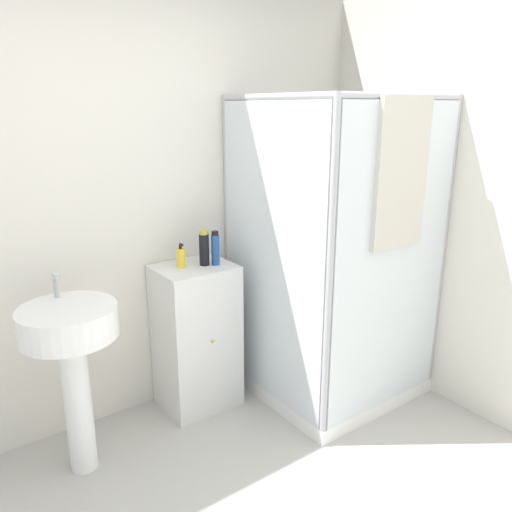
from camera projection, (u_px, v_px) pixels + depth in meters
name	position (u px, v px, depth m)	size (l,w,h in m)	color
wall_back	(117.00, 211.00, 2.81)	(6.40, 0.06, 2.50)	silver
shower_enclosure	(331.00, 323.00, 3.18)	(0.98, 1.01, 1.88)	white
vanity_cabinet	(197.00, 337.00, 3.07)	(0.45, 0.39, 0.91)	silver
sink	(71.00, 347.00, 2.42)	(0.47, 0.47, 1.03)	white
soap_dispenser	(181.00, 258.00, 2.90)	(0.05, 0.05, 0.15)	yellow
shampoo_bottle_tall_black	(204.00, 248.00, 2.93)	(0.06, 0.06, 0.21)	black
shampoo_bottle_blue	(215.00, 249.00, 2.94)	(0.05, 0.05, 0.20)	#1E4C93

